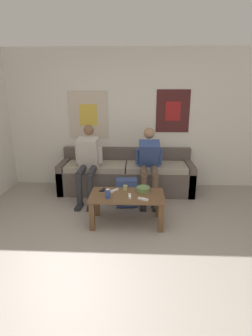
{
  "coord_description": "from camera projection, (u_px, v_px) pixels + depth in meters",
  "views": [
    {
      "loc": [
        0.17,
        -2.16,
        1.83
      ],
      "look_at": [
        -0.0,
        1.63,
        0.69
      ],
      "focal_mm": 28.0,
      "sensor_mm": 36.0,
      "label": 1
    }
  ],
  "objects": [
    {
      "name": "coffee_table",
      "position": [
        127.0,
        200.0,
        3.65
      ],
      "size": [
        1.03,
        0.56,
        0.43
      ],
      "color": "brown",
      "rests_on": "ground_plane"
    },
    {
      "name": "ground_plane",
      "position": [
        119.0,
        281.0,
        2.6
      ],
      "size": [
        18.0,
        18.0,
        0.0
      ],
      "primitive_type": "plane",
      "color": "gray"
    },
    {
      "name": "game_controller_near_right",
      "position": [
        114.0,
        190.0,
        3.74
      ],
      "size": [
        0.11,
        0.14,
        0.03
      ],
      "color": "white",
      "rests_on": "coffee_table"
    },
    {
      "name": "cell_phone",
      "position": [
        103.0,
        190.0,
        3.78
      ],
      "size": [
        0.11,
        0.15,
        0.01
      ],
      "color": "black",
      "rests_on": "coffee_table"
    },
    {
      "name": "person_seated_teen",
      "position": [
        149.0,
        161.0,
        4.41
      ],
      "size": [
        0.47,
        0.92,
        1.2
      ],
      "color": "brown",
      "rests_on": "ground_plane"
    },
    {
      "name": "wall_back",
      "position": [
        129.0,
        120.0,
        4.93
      ],
      "size": [
        10.0,
        0.07,
        2.55
      ],
      "color": "silver",
      "rests_on": "ground_plane"
    },
    {
      "name": "game_controller_near_left",
      "position": [
        143.0,
        199.0,
        3.45
      ],
      "size": [
        0.14,
        0.1,
        0.03
      ],
      "color": "white",
      "rests_on": "coffee_table"
    },
    {
      "name": "couch",
      "position": [
        126.0,
        176.0,
        4.86
      ],
      "size": [
        2.42,
        0.74,
        0.76
      ],
      "color": "#564C47",
      "rests_on": "ground_plane"
    },
    {
      "name": "drink_can_blue",
      "position": [
        108.0,
        194.0,
        3.5
      ],
      "size": [
        0.07,
        0.07,
        0.12
      ],
      "color": "#28479E",
      "rests_on": "coffee_table"
    },
    {
      "name": "pillar_candle",
      "position": [
        126.0,
        188.0,
        3.77
      ],
      "size": [
        0.06,
        0.06,
        0.09
      ],
      "color": "tan",
      "rests_on": "coffee_table"
    },
    {
      "name": "backpack",
      "position": [
        126.0,
        193.0,
        4.22
      ],
      "size": [
        0.35,
        0.25,
        0.46
      ],
      "color": "navy",
      "rests_on": "ground_plane"
    },
    {
      "name": "person_seated_adult",
      "position": [
        88.0,
        160.0,
        4.4
      ],
      "size": [
        0.47,
        0.84,
        1.25
      ],
      "color": "#2D2D33",
      "rests_on": "ground_plane"
    },
    {
      "name": "game_controller_far_center",
      "position": [
        130.0,
        196.0,
        3.54
      ],
      "size": [
        0.04,
        0.15,
        0.03
      ],
      "color": "white",
      "rests_on": "coffee_table"
    },
    {
      "name": "ceramic_bowl",
      "position": [
        143.0,
        189.0,
        3.72
      ],
      "size": [
        0.19,
        0.19,
        0.07
      ],
      "color": "#607F47",
      "rests_on": "coffee_table"
    }
  ]
}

